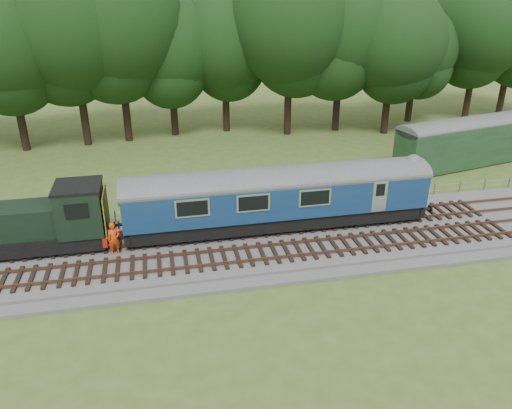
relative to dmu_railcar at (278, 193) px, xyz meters
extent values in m
plane|color=#455920|center=(-3.75, -1.40, -2.61)|extent=(120.00, 120.00, 0.00)
cube|color=#4C4C4F|center=(-3.75, -1.40, -2.43)|extent=(70.00, 7.00, 0.35)
cube|color=brown|center=(-3.75, -0.72, -2.12)|extent=(66.50, 0.07, 0.14)
cube|color=brown|center=(-3.75, 0.72, -2.12)|extent=(66.50, 0.07, 0.14)
cube|color=brown|center=(-3.75, -3.72, -2.12)|extent=(66.50, 0.07, 0.14)
cube|color=brown|center=(-3.75, -2.28, -2.12)|extent=(66.50, 0.07, 0.14)
cube|color=black|center=(-0.01, 0.00, -1.55)|extent=(17.46, 2.52, 0.85)
cube|color=navy|center=(-0.01, 0.00, -0.12)|extent=(18.00, 2.80, 2.05)
cube|color=yellow|center=(9.01, 0.00, -0.50)|extent=(0.06, 2.74, 1.30)
cube|color=black|center=(5.99, 0.00, -1.75)|extent=(2.60, 2.00, 0.55)
cube|color=black|center=(-6.01, 0.00, -1.75)|extent=(2.60, 2.00, 0.55)
cube|color=black|center=(-14.41, 0.00, -1.60)|extent=(8.73, 2.39, 0.85)
cube|color=black|center=(-11.21, 0.00, 0.05)|extent=(2.40, 2.55, 2.60)
cube|color=#A01D0C|center=(-10.03, 0.00, -1.55)|extent=(0.25, 2.60, 0.55)
cube|color=yellow|center=(-9.89, 0.00, -0.15)|extent=(0.06, 2.55, 2.30)
imported|color=#EC430C|center=(-9.53, -1.32, -1.31)|extent=(0.79, 0.64, 1.89)
cube|color=#193719|center=(19.27, 8.89, -0.80)|extent=(15.43, 5.75, 3.43)
cube|color=#193719|center=(19.80, 11.78, -1.50)|extent=(3.17, 3.17, 2.21)
cube|color=black|center=(19.80, 11.78, -0.31)|extent=(3.49, 3.49, 0.18)
camera|label=1|loc=(-6.88, -26.27, 11.57)|focal=35.00mm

